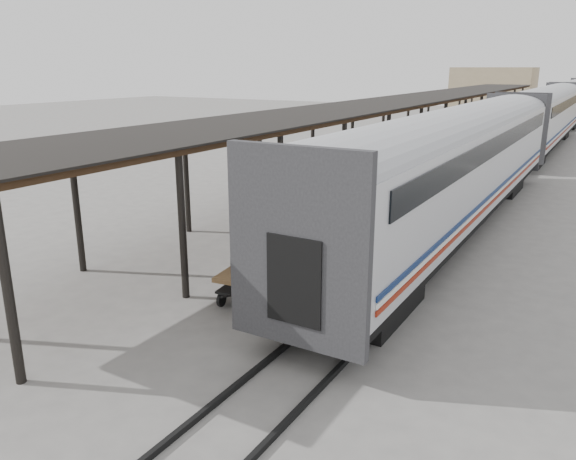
# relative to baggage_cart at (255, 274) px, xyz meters

# --- Properties ---
(ground) EXTENTS (160.00, 160.00, 0.00)m
(ground) POSITION_rel_baggage_cart_xyz_m (-0.24, 1.00, -0.65)
(ground) COLOR slate
(ground) RESTS_ON ground
(train) EXTENTS (3.45, 76.01, 4.01)m
(train) POSITION_rel_baggage_cart_xyz_m (2.95, 34.80, 2.04)
(train) COLOR silver
(train) RESTS_ON ground
(canopy) EXTENTS (4.90, 64.30, 4.15)m
(canopy) POSITION_rel_baggage_cart_xyz_m (-3.64, 25.00, 3.36)
(canopy) COLOR #422B19
(canopy) RESTS_ON ground
(rails) EXTENTS (1.54, 150.00, 0.12)m
(rails) POSITION_rel_baggage_cart_xyz_m (2.96, 35.00, -0.59)
(rails) COLOR black
(rails) RESTS_ON ground
(building_left) EXTENTS (12.00, 8.00, 6.00)m
(building_left) POSITION_rel_baggage_cart_xyz_m (-10.24, 83.00, 2.35)
(building_left) COLOR tan
(building_left) RESTS_ON ground
(baggage_cart) EXTENTS (1.53, 2.53, 0.86)m
(baggage_cart) POSITION_rel_baggage_cart_xyz_m (0.00, 0.00, 0.00)
(baggage_cart) COLOR brown
(baggage_cart) RESTS_ON ground
(suitcase_stack) EXTENTS (1.21, 1.25, 0.57)m
(suitcase_stack) POSITION_rel_baggage_cart_xyz_m (-0.19, 0.34, 0.41)
(suitcase_stack) COLOR #323234
(suitcase_stack) RESTS_ON baggage_cart
(luggage_tug) EXTENTS (1.41, 1.80, 1.40)m
(luggage_tug) POSITION_rel_baggage_cart_xyz_m (-3.12, 22.30, -0.01)
(luggage_tug) COLOR maroon
(luggage_tug) RESTS_ON ground
(porter) EXTENTS (0.68, 0.82, 1.92)m
(porter) POSITION_rel_baggage_cart_xyz_m (0.25, -0.65, 1.17)
(porter) COLOR navy
(porter) RESTS_ON baggage_cart
(pedestrian) EXTENTS (1.06, 0.56, 1.72)m
(pedestrian) POSITION_rel_baggage_cart_xyz_m (-2.20, 17.62, 0.21)
(pedestrian) COLOR black
(pedestrian) RESTS_ON ground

